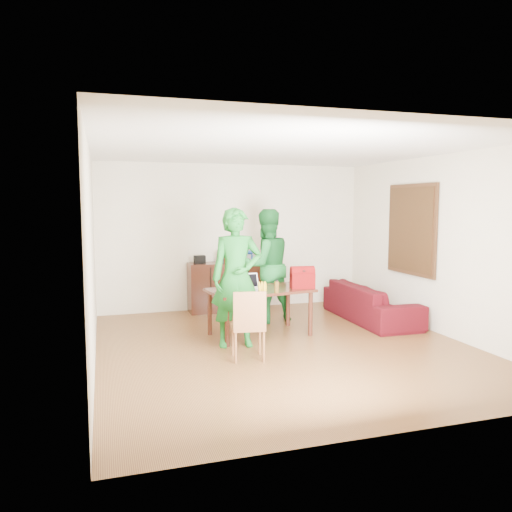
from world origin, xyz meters
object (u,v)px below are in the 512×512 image
object	(u,v)px
chair	(248,339)
bottle	(277,286)
person_far	(266,266)
red_bag	(302,279)
table	(260,295)
laptop	(251,287)
sofa	(371,302)
person_near	(236,278)

from	to	relation	value
chair	bottle	world-z (taller)	chair
person_far	red_bag	world-z (taller)	person_far
chair	red_bag	distance (m)	1.59
bottle	table	bearing A→B (deg)	106.62
red_bag	table	bearing A→B (deg)	179.09
table	red_bag	distance (m)	0.68
bottle	red_bag	distance (m)	0.60
person_far	laptop	bearing A→B (deg)	50.49
person_far	sofa	distance (m)	1.89
red_bag	sofa	bearing A→B (deg)	27.13
person_far	laptop	size ratio (longest dim) A/B	5.40
person_near	person_far	world-z (taller)	person_near
laptop	sofa	distance (m)	2.34
laptop	red_bag	bearing A→B (deg)	-6.46
bottle	person_far	bearing A→B (deg)	78.61
laptop	sofa	bearing A→B (deg)	7.24
person_near	sofa	distance (m)	2.77
person_near	bottle	bearing A→B (deg)	8.99
table	chair	distance (m)	1.22
chair	sofa	world-z (taller)	chair
person_near	red_bag	world-z (taller)	person_near
red_bag	person_far	bearing A→B (deg)	114.78
chair	red_bag	size ratio (longest dim) A/B	2.54
sofa	red_bag	bearing A→B (deg)	109.78
chair	red_bag	xyz separation A→B (m)	(1.13, 0.95, 0.57)
person_far	bottle	distance (m)	1.26
table	person_far	size ratio (longest dim) A/B	0.86
person_far	laptop	xyz separation A→B (m)	(-0.53, -0.90, -0.19)
bottle	red_bag	xyz separation A→B (m)	(0.52, 0.30, 0.03)
laptop	table	bearing A→B (deg)	21.19
person_far	bottle	world-z (taller)	person_far
chair	red_bag	world-z (taller)	red_bag
chair	red_bag	bearing A→B (deg)	48.95
table	sofa	distance (m)	2.15
person_near	chair	bearing A→B (deg)	-85.72
red_bag	chair	bearing A→B (deg)	-131.27
person_near	red_bag	distance (m)	1.17
person_near	bottle	size ratio (longest dim) A/B	10.04
red_bag	person_near	bearing A→B (deg)	-155.02
person_far	chair	bearing A→B (deg)	56.23
laptop	bottle	xyz separation A→B (m)	(0.28, -0.33, 0.05)
chair	person_far	bearing A→B (deg)	74.22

